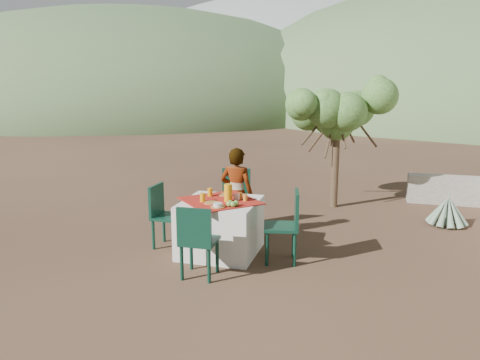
# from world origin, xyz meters

# --- Properties ---
(ground) EXTENTS (160.00, 160.00, 0.00)m
(ground) POSITION_xyz_m (0.00, 0.00, 0.00)
(ground) COLOR #332017
(ground) RESTS_ON ground
(table) EXTENTS (1.30, 1.30, 0.76)m
(table) POSITION_xyz_m (-0.41, -0.40, 0.38)
(table) COLOR silver
(table) RESTS_ON ground
(chair_far) EXTENTS (0.52, 0.52, 0.99)m
(chair_far) POSITION_xyz_m (-0.51, 0.68, 0.55)
(chair_far) COLOR black
(chair_far) RESTS_ON ground
(chair_near) EXTENTS (0.44, 0.44, 0.92)m
(chair_near) POSITION_xyz_m (-0.40, -1.31, 0.51)
(chair_near) COLOR black
(chair_near) RESTS_ON ground
(chair_left) EXTENTS (0.43, 0.43, 0.91)m
(chair_left) POSITION_xyz_m (-1.28, -0.36, 0.51)
(chair_left) COLOR black
(chair_left) RESTS_ON ground
(chair_right) EXTENTS (0.52, 0.52, 0.97)m
(chair_right) POSITION_xyz_m (0.54, -0.46, 0.54)
(chair_right) COLOR black
(chair_right) RESTS_ON ground
(person) EXTENTS (0.53, 0.37, 1.41)m
(person) POSITION_xyz_m (-0.36, 0.26, 0.70)
(person) COLOR #8C6651
(person) RESTS_ON ground
(shrub_tree) EXTENTS (1.83, 1.79, 2.15)m
(shrub_tree) POSITION_xyz_m (0.98, 2.60, 1.70)
(shrub_tree) COLOR #4A3A25
(shrub_tree) RESTS_ON ground
(agave) EXTENTS (0.67, 0.67, 0.71)m
(agave) POSITION_xyz_m (2.84, 1.87, 0.24)
(agave) COLOR slate
(agave) RESTS_ON ground
(stone_wall) EXTENTS (2.60, 0.35, 0.55)m
(stone_wall) POSITION_xyz_m (3.60, 3.40, 0.28)
(stone_wall) COLOR gray
(stone_wall) RESTS_ON ground
(hill_near_left) EXTENTS (40.00, 40.00, 16.00)m
(hill_near_left) POSITION_xyz_m (-18.00, 30.00, 0.00)
(hill_near_left) COLOR #33512E
(hill_near_left) RESTS_ON ground
(hill_far_center) EXTENTS (60.00, 60.00, 24.00)m
(hill_far_center) POSITION_xyz_m (-4.00, 52.00, 0.00)
(hill_far_center) COLOR slate
(hill_far_center) RESTS_ON ground
(plate_far) EXTENTS (0.20, 0.20, 0.01)m
(plate_far) POSITION_xyz_m (-0.43, -0.09, 0.77)
(plate_far) COLOR #915D27
(plate_far) RESTS_ON table
(plate_near) EXTENTS (0.20, 0.20, 0.01)m
(plate_near) POSITION_xyz_m (-0.47, -0.59, 0.77)
(plate_near) COLOR #915D27
(plate_near) RESTS_ON table
(glass_far) EXTENTS (0.07, 0.07, 0.12)m
(glass_far) POSITION_xyz_m (-0.62, -0.21, 0.82)
(glass_far) COLOR orange
(glass_far) RESTS_ON table
(glass_near) EXTENTS (0.07, 0.07, 0.12)m
(glass_near) POSITION_xyz_m (-0.61, -0.54, 0.82)
(glass_near) COLOR orange
(glass_near) RESTS_ON table
(juice_pitcher) EXTENTS (0.11, 0.11, 0.24)m
(juice_pitcher) POSITION_xyz_m (-0.28, -0.43, 0.88)
(juice_pitcher) COLOR orange
(juice_pitcher) RESTS_ON table
(bowl_plate) EXTENTS (0.19, 0.19, 0.01)m
(bowl_plate) POSITION_xyz_m (-0.32, -0.75, 0.77)
(bowl_plate) COLOR #915D27
(bowl_plate) RESTS_ON table
(white_bowl) EXTENTS (0.12, 0.12, 0.04)m
(white_bowl) POSITION_xyz_m (-0.32, -0.75, 0.80)
(white_bowl) COLOR silver
(white_bowl) RESTS_ON bowl_plate
(jar_left) EXTENTS (0.06, 0.06, 0.09)m
(jar_left) POSITION_xyz_m (-0.07, -0.34, 0.81)
(jar_left) COLOR orange
(jar_left) RESTS_ON table
(jar_right) EXTENTS (0.05, 0.05, 0.08)m
(jar_right) POSITION_xyz_m (-0.17, -0.23, 0.80)
(jar_right) COLOR orange
(jar_right) RESTS_ON table
(napkin_holder) EXTENTS (0.07, 0.05, 0.09)m
(napkin_holder) POSITION_xyz_m (-0.19, -0.33, 0.81)
(napkin_holder) COLOR silver
(napkin_holder) RESTS_ON table
(fruit_cluster) EXTENTS (0.15, 0.14, 0.08)m
(fruit_cluster) POSITION_xyz_m (-0.16, -0.66, 0.80)
(fruit_cluster) COLOR olive
(fruit_cluster) RESTS_ON table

